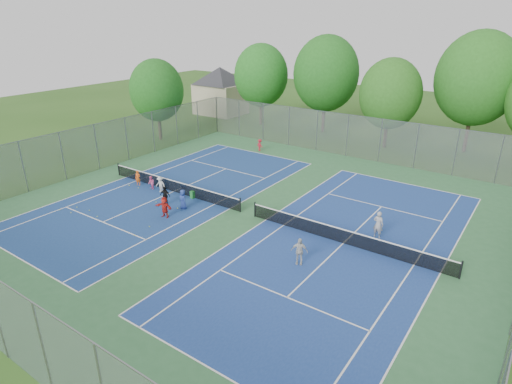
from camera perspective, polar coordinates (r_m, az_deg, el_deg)
ground at (r=28.98m, az=-1.14°, el=-3.00°), size 120.00×120.00×0.00m
court_pad at (r=28.97m, az=-1.14°, el=-2.98°), size 32.00×32.00×0.01m
court_left at (r=33.24m, az=-10.93°, el=0.06°), size 10.97×23.77×0.01m
court_right at (r=25.91m, az=11.56°, el=-6.72°), size 10.97×23.77×0.01m
net_left at (r=33.08m, az=-10.99°, el=0.76°), size 12.87×0.10×0.91m
net_right at (r=25.70m, az=11.64°, el=-5.87°), size 12.87×0.10×0.91m
fence_north at (r=41.53m, az=12.07°, el=7.38°), size 32.00×0.10×4.00m
fence_west at (r=39.31m, az=-20.45°, el=5.60°), size 0.10×32.00×4.00m
house at (r=59.22m, az=-4.80°, el=14.37°), size 11.03×11.03×7.30m
tree_nw at (r=52.63m, az=0.67°, el=15.28°), size 6.40×6.40×9.58m
tree_nl at (r=49.40m, az=9.32°, el=15.30°), size 7.20×7.20×10.69m
tree_nc at (r=44.76m, az=17.47°, el=12.38°), size 6.00×6.00×8.85m
tree_nr at (r=45.87m, az=27.44°, el=13.26°), size 7.60×7.60×11.42m
tree_side_w at (r=46.99m, az=-13.11°, el=13.06°), size 5.60×5.60×8.47m
ball_crate at (r=33.87m, az=-9.65°, el=0.79°), size 0.31×0.31×0.26m
ball_hopper at (r=31.71m, az=-8.45°, el=-0.37°), size 0.30×0.30×0.57m
student_a at (r=34.98m, az=-15.47°, el=1.81°), size 0.51×0.42×1.20m
student_b at (r=33.90m, az=-13.79°, el=1.19°), size 0.62×0.55×1.06m
student_c at (r=33.15m, az=-12.64°, el=0.99°), size 0.88×0.60×1.26m
student_d at (r=30.83m, az=-12.04°, el=-0.48°), size 0.87×0.52×1.39m
student_e at (r=29.97m, az=-9.71°, el=-0.97°), size 0.80×0.66×1.40m
student_f at (r=28.92m, az=-12.10°, el=-2.00°), size 1.38×0.56×1.44m
child_far_baseline at (r=42.58m, az=0.52°, el=6.27°), size 0.86×0.65×1.18m
instructor at (r=26.71m, az=15.98°, el=-4.19°), size 0.66×0.46×1.72m
teen_court_b at (r=23.20m, az=5.79°, el=-7.87°), size 0.99×0.71×1.56m
tennis_ball_0 at (r=29.48m, az=-11.62°, el=-2.95°), size 0.07×0.07×0.07m
tennis_ball_1 at (r=31.60m, az=-21.33°, el=-2.32°), size 0.07×0.07×0.07m
tennis_ball_2 at (r=32.48m, az=-24.69°, el=-2.20°), size 0.07×0.07×0.07m
tennis_ball_3 at (r=34.48m, az=-15.41°, el=0.50°), size 0.07×0.07×0.07m
tennis_ball_4 at (r=28.06m, az=-14.02°, el=-4.53°), size 0.07×0.07×0.07m
tennis_ball_5 at (r=31.56m, az=-13.18°, el=-1.34°), size 0.07×0.07×0.07m
tennis_ball_6 at (r=30.47m, az=-20.41°, el=-3.10°), size 0.07×0.07×0.07m
tennis_ball_7 at (r=35.19m, az=-16.53°, el=0.82°), size 0.07×0.07×0.07m
tennis_ball_8 at (r=32.44m, az=-22.76°, el=-1.91°), size 0.07×0.07×0.07m
tennis_ball_9 at (r=31.69m, az=-23.44°, el=-2.59°), size 0.07×0.07×0.07m
tennis_ball_10 at (r=30.27m, az=-10.43°, el=-2.16°), size 0.07×0.07×0.07m
tennis_ball_11 at (r=27.23m, az=-15.87°, el=-5.60°), size 0.07×0.07×0.07m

